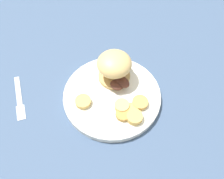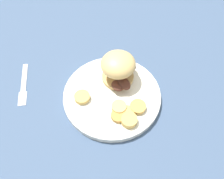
% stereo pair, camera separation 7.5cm
% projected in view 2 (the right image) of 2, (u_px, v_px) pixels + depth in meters
% --- Properties ---
extents(ground_plane, '(4.00, 4.00, 0.00)m').
position_uv_depth(ground_plane, '(112.00, 98.00, 0.78)').
color(ground_plane, '#3D5170').
extents(dinner_plate, '(0.29, 0.29, 0.02)m').
position_uv_depth(dinner_plate, '(112.00, 96.00, 0.78)').
color(dinner_plate, white).
rests_on(dinner_plate, ground_plane).
extents(sandwich, '(0.12, 0.11, 0.09)m').
position_uv_depth(sandwich, '(119.00, 68.00, 0.76)').
color(sandwich, tan).
rests_on(sandwich, dinner_plate).
extents(potato_round_0, '(0.05, 0.05, 0.01)m').
position_uv_depth(potato_round_0, '(82.00, 97.00, 0.75)').
color(potato_round_0, tan).
rests_on(potato_round_0, dinner_plate).
extents(potato_round_1, '(0.04, 0.04, 0.01)m').
position_uv_depth(potato_round_1, '(119.00, 116.00, 0.72)').
color(potato_round_1, '#BC8942').
rests_on(potato_round_1, dinner_plate).
extents(potato_round_2, '(0.05, 0.05, 0.01)m').
position_uv_depth(potato_round_2, '(138.00, 107.00, 0.74)').
color(potato_round_2, tan).
rests_on(potato_round_2, dinner_plate).
extents(potato_round_3, '(0.04, 0.04, 0.02)m').
position_uv_depth(potato_round_3, '(129.00, 120.00, 0.71)').
color(potato_round_3, tan).
rests_on(potato_round_3, dinner_plate).
extents(potato_round_4, '(0.04, 0.04, 0.01)m').
position_uv_depth(potato_round_4, '(127.00, 112.00, 0.73)').
color(potato_round_4, tan).
rests_on(potato_round_4, dinner_plate).
extents(potato_round_5, '(0.04, 0.04, 0.01)m').
position_uv_depth(potato_round_5, '(119.00, 107.00, 0.73)').
color(potato_round_5, '#DBB766').
rests_on(potato_round_5, dinner_plate).
extents(fork, '(0.16, 0.04, 0.00)m').
position_uv_depth(fork, '(24.00, 84.00, 0.81)').
color(fork, silver).
rests_on(fork, ground_plane).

